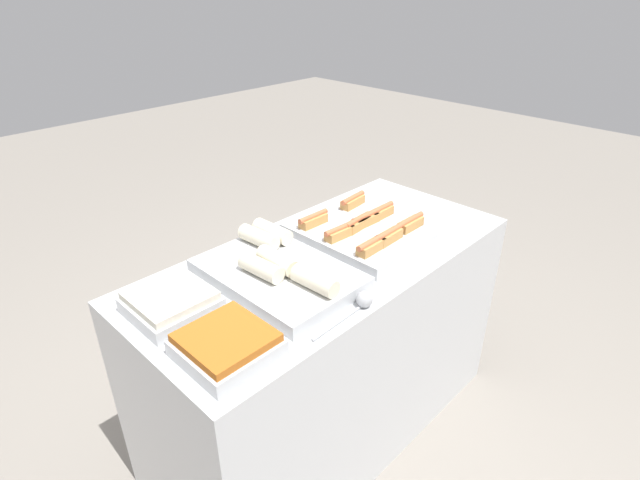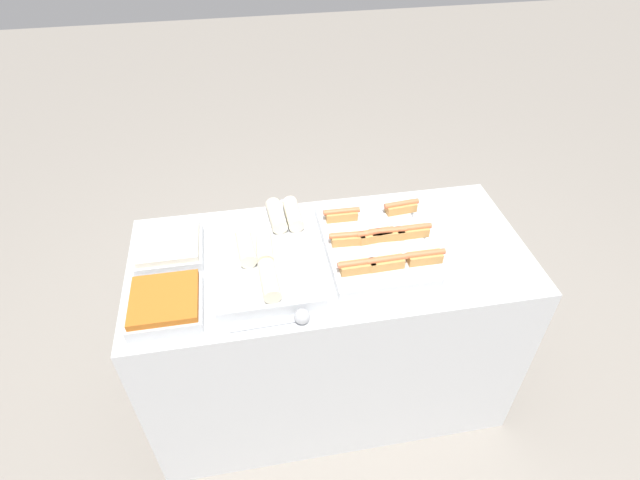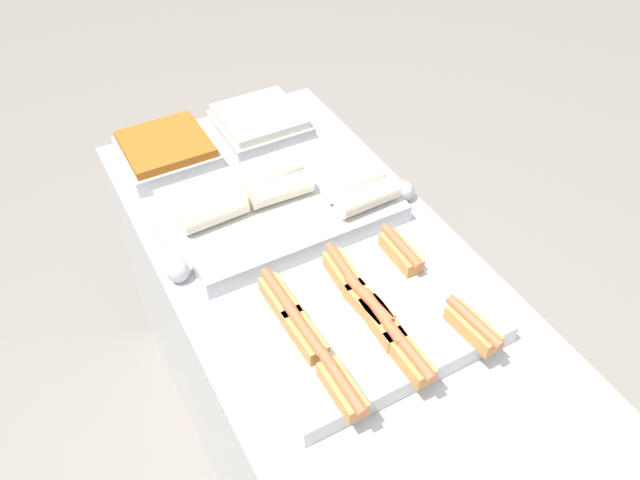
# 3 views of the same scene
# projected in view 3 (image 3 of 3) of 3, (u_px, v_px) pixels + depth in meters

# --- Properties ---
(ground_plane) EXTENTS (12.00, 12.00, 0.00)m
(ground_plane) POSITION_uv_depth(u_px,v_px,m) (326.00, 456.00, 2.07)
(ground_plane) COLOR gray
(counter) EXTENTS (1.52, 0.70, 0.89)m
(counter) POSITION_uv_depth(u_px,v_px,m) (327.00, 381.00, 1.76)
(counter) COLOR silver
(counter) RESTS_ON ground_plane
(tray_hotdogs) EXTENTS (0.41, 0.50, 0.10)m
(tray_hotdogs) POSITION_uv_depth(u_px,v_px,m) (367.00, 318.00, 1.32)
(tray_hotdogs) COLOR silver
(tray_hotdogs) RESTS_ON counter
(tray_wraps) EXTENTS (0.37, 0.55, 0.11)m
(tray_wraps) POSITION_uv_depth(u_px,v_px,m) (285.00, 203.00, 1.58)
(tray_wraps) COLOR silver
(tray_wraps) RESTS_ON counter
(tray_side_front) EXTENTS (0.24, 0.24, 0.07)m
(tray_side_front) POSITION_uv_depth(u_px,v_px,m) (167.00, 151.00, 1.74)
(tray_side_front) COLOR silver
(tray_side_front) RESTS_ON counter
(tray_side_back) EXTENTS (0.24, 0.24, 0.07)m
(tray_side_back) POSITION_uv_depth(u_px,v_px,m) (260.00, 124.00, 1.84)
(tray_side_back) COLOR silver
(tray_side_back) RESTS_ON counter
(serving_spoon_near) EXTENTS (0.27, 0.05, 0.05)m
(serving_spoon_near) POSITION_uv_depth(u_px,v_px,m) (176.00, 268.00, 1.44)
(serving_spoon_near) COLOR #B2B5BA
(serving_spoon_near) RESTS_ON counter
(serving_spoon_far) EXTENTS (0.29, 0.05, 0.05)m
(serving_spoon_far) POSITION_uv_depth(u_px,v_px,m) (400.00, 188.00, 1.64)
(serving_spoon_far) COLOR #B2B5BA
(serving_spoon_far) RESTS_ON counter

